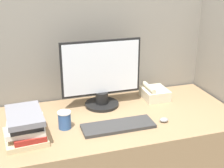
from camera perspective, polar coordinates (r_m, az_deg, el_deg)
name	(u,v)px	position (r m, az deg, el deg)	size (l,w,h in m)	color
cubicle_panel_rear	(101,87)	(2.42, -2.10, -0.47)	(2.00, 0.04, 1.60)	gray
cubicle_panel_right	(223,93)	(2.45, 19.70, -1.50)	(0.04, 0.83, 1.60)	gray
desk	(117,164)	(2.27, 0.95, -14.34)	(1.60, 0.77, 0.74)	#937551
monitor	(101,77)	(2.15, -1.94, 1.27)	(0.56, 0.24, 0.48)	black
keyboard	(118,126)	(1.94, 1.14, -7.68)	(0.45, 0.16, 0.02)	#333333
mouse	(164,120)	(2.03, 9.48, -6.49)	(0.06, 0.05, 0.03)	gray
coffee_cup	(65,120)	(1.94, -8.67, -6.52)	(0.08, 0.08, 0.11)	#335999
book_stack	(25,126)	(1.86, -15.56, -7.46)	(0.25, 0.31, 0.16)	#C6B78C
desk_telephone	(154,93)	(2.36, 7.74, -1.65)	(0.18, 0.20, 0.11)	beige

